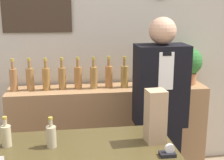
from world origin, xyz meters
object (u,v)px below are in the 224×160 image
Objects in this scene: shopkeeper at (159,117)px; tape_dispenser at (168,152)px; paper_bag at (155,116)px; potted_plant at (188,64)px.

tape_dispenser is (-0.22, -0.88, 0.14)m from shopkeeper.
paper_bag is (-0.24, -0.69, 0.28)m from shopkeeper.
paper_bag is 3.72× the size of tape_dispenser.
potted_plant reaches higher than tape_dispenser.
tape_dispenser is at bearing -82.96° from paper_bag.
shopkeeper is 18.85× the size of tape_dispenser.
shopkeeper reaches higher than paper_bag.
paper_bag is at bearing -119.13° from potted_plant.
paper_bag is (-0.72, -1.29, -0.06)m from potted_plant.
shopkeeper is 0.78m from paper_bag.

